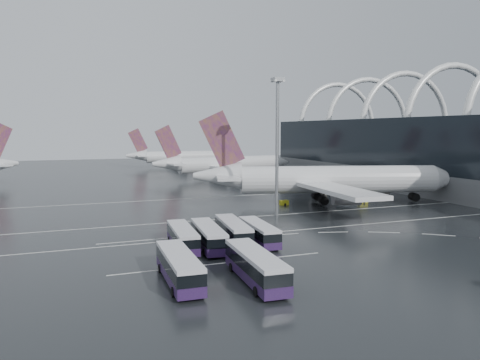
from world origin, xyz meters
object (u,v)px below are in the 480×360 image
object	(u,v)px
airliner_gate_c	(179,157)
bus_row_far_a	(179,266)
bus_row_far_c	(256,266)
floodlight_mast	(277,130)
gse_cart_belly_b	(323,193)
bus_row_near_d	(259,232)
gse_cart_belly_c	(284,203)
bus_row_near_c	(233,231)
airliner_gate_b	(223,165)
bus_row_near_a	(183,237)
gse_cart_belly_a	(363,200)
gse_cart_belly_d	(384,194)
airliner_main	(325,180)
bus_row_near_b	(208,236)

from	to	relation	value
airliner_gate_c	bus_row_far_a	world-z (taller)	airliner_gate_c
bus_row_far_a	bus_row_far_c	bearing A→B (deg)	-107.47
floodlight_mast	gse_cart_belly_b	world-z (taller)	floodlight_mast
bus_row_near_d	floodlight_mast	bearing A→B (deg)	-27.78
floodlight_mast	gse_cart_belly_c	size ratio (longest dim) A/B	13.74
bus_row_near_c	airliner_gate_b	bearing A→B (deg)	-11.48
bus_row_near_c	bus_row_near_d	world-z (taller)	bus_row_near_c
bus_row_near_d	bus_row_far_c	xyz separation A→B (m)	(-7.52, -16.45, 0.21)
airliner_gate_c	bus_row_near_c	xyz separation A→B (m)	(-27.20, -145.05, -2.63)
gse_cart_belly_b	gse_cart_belly_c	distance (m)	20.73
bus_row_near_a	gse_cart_belly_b	size ratio (longest dim) A/B	6.70
gse_cart_belly_a	airliner_gate_c	bearing A→B (deg)	96.62
airliner_gate_c	bus_row_near_c	bearing A→B (deg)	-98.90
bus_row_far_c	bus_row_far_a	bearing A→B (deg)	73.52
airliner_gate_c	bus_row_near_c	size ratio (longest dim) A/B	3.72
floodlight_mast	gse_cart_belly_a	size ratio (longest dim) A/B	12.43
bus_row_near_a	floodlight_mast	world-z (taller)	floodlight_mast
bus_row_near_d	gse_cart_belly_d	bearing A→B (deg)	-51.48
gse_cart_belly_c	gse_cart_belly_d	bearing A→B (deg)	4.77
airliner_main	gse_cart_belly_d	size ratio (longest dim) A/B	26.10
airliner_gate_c	gse_cart_belly_c	distance (m)	116.52
gse_cart_belly_c	gse_cart_belly_b	bearing A→B (deg)	34.37
gse_cart_belly_b	bus_row_near_b	bearing A→B (deg)	-136.36
airliner_gate_b	gse_cart_belly_a	distance (m)	66.03
airliner_gate_c	bus_row_near_d	xyz separation A→B (m)	(-23.75, -146.70, -2.75)
airliner_main	gse_cart_belly_a	size ratio (longest dim) A/B	28.54
airliner_main	bus_row_far_c	bearing A→B (deg)	-112.32
bus_row_near_b	gse_cart_belly_b	bearing A→B (deg)	-40.55
airliner_main	airliner_gate_b	distance (m)	62.21
bus_row_far_c	airliner_main	bearing A→B (deg)	-35.16
bus_row_near_a	gse_cart_belly_b	world-z (taller)	bus_row_near_a
bus_row_near_a	bus_row_near_d	size ratio (longest dim) A/B	1.02
bus_row_near_b	gse_cart_belly_b	world-z (taller)	bus_row_near_b
bus_row_near_c	gse_cart_belly_c	bearing A→B (deg)	-31.79
airliner_gate_b	gse_cart_belly_d	distance (m)	63.00
airliner_gate_b	airliner_main	bearing A→B (deg)	-93.87
bus_row_far_c	floodlight_mast	world-z (taller)	floodlight_mast
airliner_gate_c	gse_cart_belly_c	size ratio (longest dim) A/B	25.27
bus_row_near_c	airliner_main	bearing A→B (deg)	-43.00
gse_cart_belly_a	gse_cart_belly_b	size ratio (longest dim) A/B	1.14
airliner_gate_c	bus_row_far_a	size ratio (longest dim) A/B	3.66
bus_row_near_c	gse_cart_belly_c	distance (m)	36.65
airliner_main	airliner_gate_c	world-z (taller)	airliner_main
airliner_gate_c	gse_cart_belly_b	bearing A→B (deg)	-81.36
bus_row_near_d	airliner_main	bearing A→B (deg)	-40.37
airliner_main	airliner_gate_b	xyz separation A→B (m)	(-3.17, 62.13, -0.67)
bus_row_near_a	gse_cart_belly_b	bearing A→B (deg)	-44.44
bus_row_far_c	gse_cart_belly_b	bearing A→B (deg)	-33.38
airliner_main	bus_row_far_a	world-z (taller)	airliner_main
airliner_main	bus_row_far_c	xyz separation A→B (m)	(-36.71, -45.80, -3.43)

